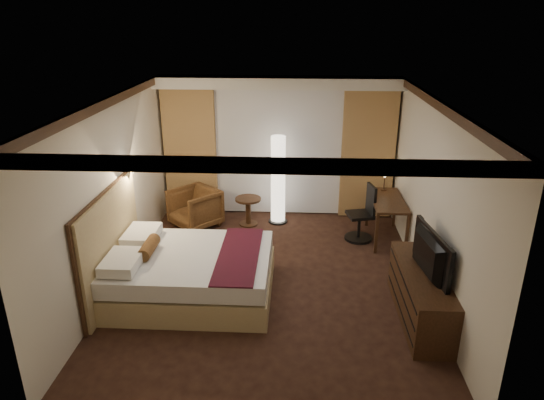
# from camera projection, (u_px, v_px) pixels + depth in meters

# --- Properties ---
(floor) EXTENTS (4.50, 5.50, 0.01)m
(floor) POSITION_uv_depth(u_px,v_px,m) (271.00, 281.00, 7.28)
(floor) COLOR black
(floor) RESTS_ON ground
(ceiling) EXTENTS (4.50, 5.50, 0.01)m
(ceiling) POSITION_uv_depth(u_px,v_px,m) (270.00, 100.00, 6.31)
(ceiling) COLOR white
(ceiling) RESTS_ON back_wall
(back_wall) EXTENTS (4.50, 0.02, 2.70)m
(back_wall) POSITION_uv_depth(u_px,v_px,m) (279.00, 147.00, 9.36)
(back_wall) COLOR beige
(back_wall) RESTS_ON floor
(left_wall) EXTENTS (0.02, 5.50, 2.70)m
(left_wall) POSITION_uv_depth(u_px,v_px,m) (113.00, 194.00, 6.91)
(left_wall) COLOR beige
(left_wall) RESTS_ON floor
(right_wall) EXTENTS (0.02, 5.50, 2.70)m
(right_wall) POSITION_uv_depth(u_px,v_px,m) (433.00, 200.00, 6.68)
(right_wall) COLOR beige
(right_wall) RESTS_ON floor
(crown_molding) EXTENTS (4.50, 5.50, 0.12)m
(crown_molding) POSITION_uv_depth(u_px,v_px,m) (270.00, 105.00, 6.33)
(crown_molding) COLOR black
(crown_molding) RESTS_ON ceiling
(soffit) EXTENTS (4.50, 0.50, 0.20)m
(soffit) POSITION_uv_depth(u_px,v_px,m) (278.00, 83.00, 8.68)
(soffit) COLOR white
(soffit) RESTS_ON ceiling
(curtain_sheer) EXTENTS (2.48, 0.04, 2.45)m
(curtain_sheer) POSITION_uv_depth(u_px,v_px,m) (278.00, 153.00, 9.32)
(curtain_sheer) COLOR silver
(curtain_sheer) RESTS_ON back_wall
(curtain_left_drape) EXTENTS (1.00, 0.14, 2.45)m
(curtain_left_drape) POSITION_uv_depth(u_px,v_px,m) (190.00, 152.00, 9.35)
(curtain_left_drape) COLOR tan
(curtain_left_drape) RESTS_ON back_wall
(curtain_right_drape) EXTENTS (1.00, 0.14, 2.45)m
(curtain_right_drape) POSITION_uv_depth(u_px,v_px,m) (368.00, 155.00, 9.18)
(curtain_right_drape) COLOR tan
(curtain_right_drape) RESTS_ON back_wall
(wall_sconce) EXTENTS (0.24, 0.24, 0.24)m
(wall_sconce) POSITION_uv_depth(u_px,v_px,m) (132.00, 167.00, 7.22)
(wall_sconce) COLOR white
(wall_sconce) RESTS_ON left_wall
(bed) EXTENTS (2.22, 1.73, 0.65)m
(bed) POSITION_uv_depth(u_px,v_px,m) (192.00, 274.00, 6.83)
(bed) COLOR white
(bed) RESTS_ON floor
(headboard) EXTENTS (0.12, 2.03, 1.50)m
(headboard) POSITION_uv_depth(u_px,v_px,m) (111.00, 245.00, 6.74)
(headboard) COLOR tan
(headboard) RESTS_ON floor
(armchair) EXTENTS (1.06, 1.06, 0.80)m
(armchair) POSITION_uv_depth(u_px,v_px,m) (195.00, 206.00, 9.02)
(armchair) COLOR #462C15
(armchair) RESTS_ON floor
(side_table) EXTENTS (0.49, 0.49, 0.54)m
(side_table) POSITION_uv_depth(u_px,v_px,m) (248.00, 211.00, 9.14)
(side_table) COLOR black
(side_table) RESTS_ON floor
(floor_lamp) EXTENTS (0.36, 0.36, 1.70)m
(floor_lamp) POSITION_uv_depth(u_px,v_px,m) (278.00, 180.00, 9.05)
(floor_lamp) COLOR white
(floor_lamp) RESTS_ON floor
(desk) EXTENTS (0.55, 1.24, 0.75)m
(desk) POSITION_uv_depth(u_px,v_px,m) (386.00, 219.00, 8.52)
(desk) COLOR black
(desk) RESTS_ON floor
(desk_lamp) EXTENTS (0.18, 0.18, 0.34)m
(desk_lamp) POSITION_uv_depth(u_px,v_px,m) (384.00, 181.00, 8.76)
(desk_lamp) COLOR #FFD899
(desk_lamp) RESTS_ON desk
(office_chair) EXTENTS (0.58, 0.58, 1.01)m
(office_chair) POSITION_uv_depth(u_px,v_px,m) (360.00, 213.00, 8.45)
(office_chair) COLOR black
(office_chair) RESTS_ON floor
(dresser) EXTENTS (0.50, 1.75, 0.68)m
(dresser) POSITION_uv_depth(u_px,v_px,m) (420.00, 295.00, 6.29)
(dresser) COLOR black
(dresser) RESTS_ON floor
(television) EXTENTS (0.78, 1.18, 0.14)m
(television) POSITION_uv_depth(u_px,v_px,m) (424.00, 249.00, 6.05)
(television) COLOR black
(television) RESTS_ON dresser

